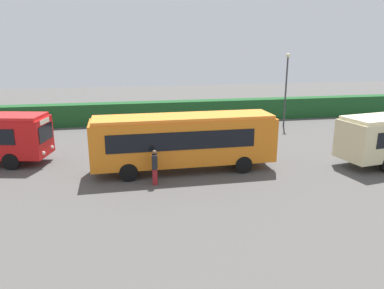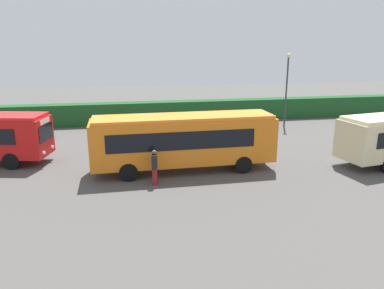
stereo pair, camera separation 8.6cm
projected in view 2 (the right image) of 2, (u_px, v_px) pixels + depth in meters
name	position (u px, v px, depth m)	size (l,w,h in m)	color
ground_plane	(224.00, 164.00, 22.94)	(86.15, 86.15, 0.00)	#514F4C
bus_orange	(184.00, 139.00, 21.31)	(10.61, 2.62, 3.26)	orange
person_left	(37.00, 135.00, 26.48)	(0.27, 0.44, 1.67)	olive
person_center	(155.00, 166.00, 19.41)	(0.34, 0.53, 1.88)	maroon
hedge_row	(188.00, 111.00, 35.00)	(55.07, 1.48, 1.95)	#1B4F23
lamppost	(287.00, 82.00, 32.17)	(0.36, 0.36, 6.34)	#38383D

